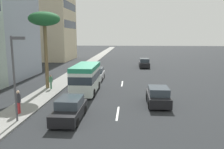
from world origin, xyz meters
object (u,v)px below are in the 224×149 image
Objects in this scene: pedestrian_near_lamp at (51,81)px; car_third at (144,63)px; car_fourth at (97,74)px; car_lead at (158,96)px; minibus_fifth at (86,77)px; palm_tree at (44,21)px; car_second at (70,109)px; pedestrian_mid_block at (18,101)px; street_lamp at (15,69)px.

car_third is at bearing -172.52° from pedestrian_near_lamp.
car_third is 14.73m from car_fourth.
car_lead is 12.05m from pedestrian_near_lamp.
pedestrian_near_lamp is (0.78, 4.10, -0.64)m from minibus_fifth.
palm_tree reaches higher than car_lead.
car_second is (-4.01, 6.81, -0.01)m from car_lead.
pedestrian_mid_block is at bearing 157.62° from car_third.
car_fourth is at bearing 32.70° from car_lead.
car_third is at bearing 165.54° from car_second.
pedestrian_near_lamp reaches higher than car_fourth.
car_second is 4.65m from street_lamp.
car_lead is 11.43m from pedestrian_mid_block.
street_lamp reaches higher than pedestrian_near_lamp.
pedestrian_mid_block is (-3.51, 10.87, 0.39)m from car_lead.
car_second is 0.51× the size of palm_tree.
minibus_fifth is at bearing -104.65° from palm_tree.
street_lamp reaches higher than car_fourth.
pedestrian_mid_block is (0.50, 4.05, 0.40)m from car_second.
minibus_fifth reaches higher than car_fourth.
minibus_fifth is at bearing -1.10° from car_fourth.
car_third reaches higher than car_fourth.
car_second is 2.75× the size of pedestrian_near_lamp.
minibus_fifth is at bearing 117.73° from pedestrian_near_lamp.
pedestrian_near_lamp is at bearing -152.75° from car_second.
car_third reaches higher than car_lead.
car_second is 9.55m from pedestrian_near_lamp.
street_lamp is (-0.98, 3.34, 3.08)m from car_second.
pedestrian_near_lamp is (-6.35, 4.24, 0.23)m from car_fourth.
car_third is 22.35m from pedestrian_near_lamp.
car_second is 2.41× the size of pedestrian_mid_block.
minibus_fifth reaches higher than car_third.
car_fourth is at bearing 112.86° from pedestrian_mid_block.
palm_tree is 1.44× the size of street_lamp.
pedestrian_mid_block is (-27.16, 11.18, 0.33)m from car_third.
palm_tree reaches higher than car_fourth.
car_third is 2.65× the size of pedestrian_mid_block.
pedestrian_mid_block is (-7.21, 3.78, -0.50)m from minibus_fifth.
car_third is (27.65, -7.13, 0.07)m from car_second.
car_second is at bearing -151.09° from palm_tree.
street_lamp is at bearing 116.19° from car_lead.
pedestrian_near_lamp is at bearing -128.30° from palm_tree.
pedestrian_near_lamp is 0.87× the size of pedestrian_mid_block.
car_lead is 0.66× the size of minibus_fifth.
minibus_fifth is at bearing 100.49° from pedestrian_mid_block.
car_third is 0.81× the size of street_lamp.
minibus_fifth is 0.73× the size of palm_tree.
minibus_fifth is at bearing -177.98° from car_second.
street_lamp reaches higher than pedestrian_mid_block.
palm_tree is at bearing 134.09° from pedestrian_mid_block.
car_lead is 0.95× the size of car_fourth.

